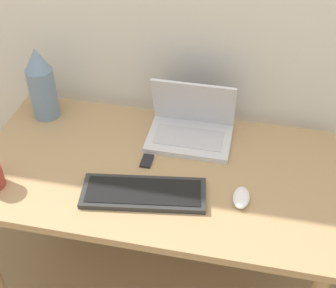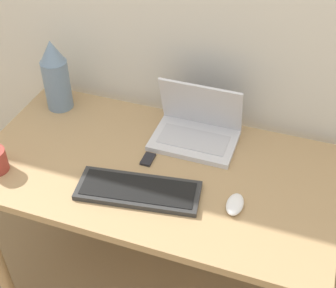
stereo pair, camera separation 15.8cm
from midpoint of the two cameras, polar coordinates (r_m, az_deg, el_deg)
name	(u,v)px [view 2 (the right image)]	position (r m, az deg, el deg)	size (l,w,h in m)	color
desk	(155,186)	(1.71, 1.11, -5.24)	(1.26, 0.67, 0.74)	tan
laptop	(197,128)	(1.74, 6.11, 1.88)	(0.31, 0.22, 0.23)	silver
keyboard	(138,190)	(1.54, -0.71, -5.82)	(0.42, 0.21, 0.02)	#2D2D2D
mouse	(235,204)	(1.52, 11.14, -7.37)	(0.05, 0.10, 0.03)	white
vase	(56,76)	(1.88, -11.21, 8.09)	(0.10, 0.10, 0.30)	slate
mp3_player	(148,159)	(1.66, 0.24, -1.98)	(0.04, 0.07, 0.01)	black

